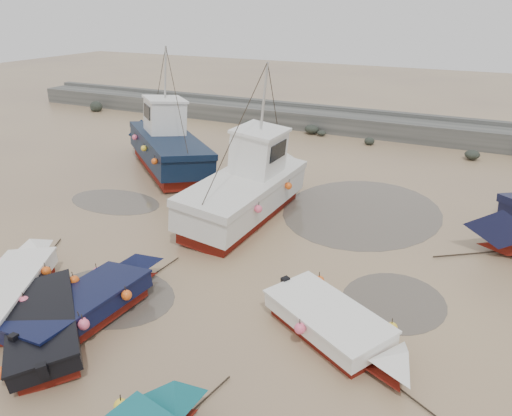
# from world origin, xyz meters

# --- Properties ---
(ground) EXTENTS (120.00, 120.00, 0.00)m
(ground) POSITION_xyz_m (0.00, 0.00, 0.00)
(ground) COLOR tan
(ground) RESTS_ON ground
(seawall) EXTENTS (60.00, 4.92, 1.50)m
(seawall) POSITION_xyz_m (0.05, 21.99, 0.63)
(seawall) COLOR #61605C
(seawall) RESTS_ON ground
(puddle_a) EXTENTS (4.11, 4.11, 0.01)m
(puddle_a) POSITION_xyz_m (-3.56, -1.02, 0.00)
(puddle_a) COLOR #544B41
(puddle_a) RESTS_ON ground
(puddle_b) EXTENTS (3.07, 3.07, 0.01)m
(puddle_b) POSITION_xyz_m (4.25, 2.51, 0.00)
(puddle_b) COLOR #544B41
(puddle_b) RESTS_ON ground
(puddle_c) EXTENTS (4.49, 4.49, 0.01)m
(puddle_c) POSITION_xyz_m (-8.69, 5.05, 0.00)
(puddle_c) COLOR #544B41
(puddle_c) RESTS_ON ground
(puddle_d) EXTENTS (6.60, 6.60, 0.01)m
(puddle_d) POSITION_xyz_m (1.52, 8.95, 0.00)
(puddle_d) COLOR #544B41
(puddle_d) RESTS_ON ground
(dinghy_0) EXTENTS (3.78, 6.15, 1.43)m
(dinghy_0) POSITION_xyz_m (-6.00, -2.46, 0.54)
(dinghy_0) COLOR maroon
(dinghy_0) RESTS_ON ground
(dinghy_1) EXTENTS (2.39, 6.39, 1.43)m
(dinghy_1) POSITION_xyz_m (-3.27, -2.04, 0.54)
(dinghy_1) COLOR maroon
(dinghy_1) RESTS_ON ground
(dinghy_4) EXTENTS (5.43, 4.89, 1.43)m
(dinghy_4) POSITION_xyz_m (-3.84, -3.20, 0.54)
(dinghy_4) COLOR maroon
(dinghy_4) RESTS_ON ground
(dinghy_5) EXTENTS (5.45, 3.62, 1.43)m
(dinghy_5) POSITION_xyz_m (3.31, -0.10, 0.55)
(dinghy_5) COLOR maroon
(dinghy_5) RESTS_ON ground
(cabin_boat_0) EXTENTS (9.08, 7.97, 6.22)m
(cabin_boat_0) POSITION_xyz_m (-9.60, 10.16, 1.32)
(cabin_boat_0) COLOR maroon
(cabin_boat_0) RESTS_ON ground
(cabin_boat_1) EXTENTS (2.97, 10.21, 6.22)m
(cabin_boat_1) POSITION_xyz_m (-2.65, 6.46, 1.34)
(cabin_boat_1) COLOR maroon
(cabin_boat_1) RESTS_ON ground
(person) EXTENTS (0.69, 0.48, 1.82)m
(person) POSITION_xyz_m (-3.90, 4.73, 0.00)
(person) COLOR #161835
(person) RESTS_ON ground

